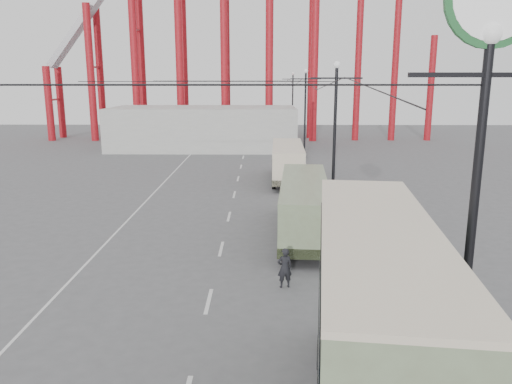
{
  "coord_description": "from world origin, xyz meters",
  "views": [
    {
      "loc": [
        1.0,
        -13.51,
        8.2
      ],
      "look_at": [
        0.74,
        9.57,
        3.0
      ],
      "focal_mm": 35.0,
      "sensor_mm": 36.0,
      "label": 1
    }
  ],
  "objects_px": {
    "lamp_post_near": "(485,97)",
    "single_decker_green": "(304,205)",
    "single_decker_cream": "(288,161)",
    "double_decker_bus": "(374,322)",
    "pedestrian": "(285,268)"
  },
  "relations": [
    {
      "from": "lamp_post_near",
      "to": "single_decker_green",
      "type": "relative_size",
      "value": 1.01
    },
    {
      "from": "single_decker_green",
      "to": "single_decker_cream",
      "type": "xyz_separation_m",
      "value": [
        -0.14,
        14.66,
        0.01
      ]
    },
    {
      "from": "lamp_post_near",
      "to": "single_decker_cream",
      "type": "bearing_deg",
      "value": 94.69
    },
    {
      "from": "lamp_post_near",
      "to": "single_decker_cream",
      "type": "relative_size",
      "value": 1.11
    },
    {
      "from": "single_decker_cream",
      "to": "pedestrian",
      "type": "relative_size",
      "value": 5.9
    },
    {
      "from": "double_decker_bus",
      "to": "single_decker_green",
      "type": "height_order",
      "value": "double_decker_bus"
    },
    {
      "from": "lamp_post_near",
      "to": "single_decker_cream",
      "type": "distance_m",
      "value": 30.74
    },
    {
      "from": "single_decker_cream",
      "to": "pedestrian",
      "type": "distance_m",
      "value": 21.72
    },
    {
      "from": "single_decker_green",
      "to": "double_decker_bus",
      "type": "bearing_deg",
      "value": -84.98
    },
    {
      "from": "lamp_post_near",
      "to": "single_decker_cream",
      "type": "height_order",
      "value": "lamp_post_near"
    },
    {
      "from": "lamp_post_near",
      "to": "pedestrian",
      "type": "distance_m",
      "value": 11.51
    },
    {
      "from": "single_decker_green",
      "to": "single_decker_cream",
      "type": "distance_m",
      "value": 14.67
    },
    {
      "from": "pedestrian",
      "to": "single_decker_green",
      "type": "bearing_deg",
      "value": -114.69
    },
    {
      "from": "lamp_post_near",
      "to": "single_decker_green",
      "type": "bearing_deg",
      "value": 98.61
    },
    {
      "from": "double_decker_bus",
      "to": "pedestrian",
      "type": "distance_m",
      "value": 8.98
    }
  ]
}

